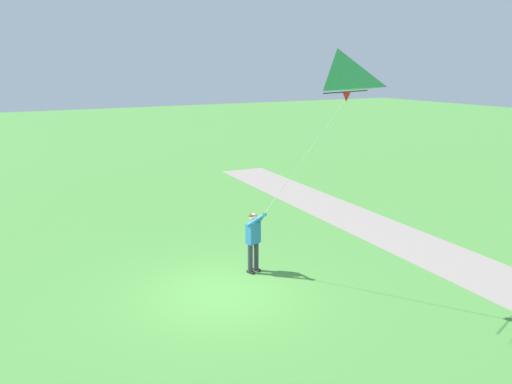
# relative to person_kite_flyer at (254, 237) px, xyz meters

# --- Properties ---
(ground_plane) EXTENTS (120.00, 120.00, 0.00)m
(ground_plane) POSITION_rel_person_kite_flyer_xyz_m (1.39, 0.83, -1.05)
(ground_plane) COLOR #4C8E3D
(walkway_path) EXTENTS (4.04, 32.08, 0.02)m
(walkway_path) POSITION_rel_person_kite_flyer_xyz_m (-5.56, 2.83, -1.04)
(walkway_path) COLOR gray
(walkway_path) RESTS_ON ground
(person_kite_flyer) EXTENTS (0.50, 0.63, 1.83)m
(person_kite_flyer) POSITION_rel_person_kite_flyer_xyz_m (0.00, 0.00, 0.00)
(person_kite_flyer) COLOR #232328
(person_kite_flyer) RESTS_ON ground
(flying_kite) EXTENTS (1.98, 2.74, 4.27)m
(flying_kite) POSITION_rel_person_kite_flyer_xyz_m (-0.78, 2.50, 4.45)
(flying_kite) COLOR green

